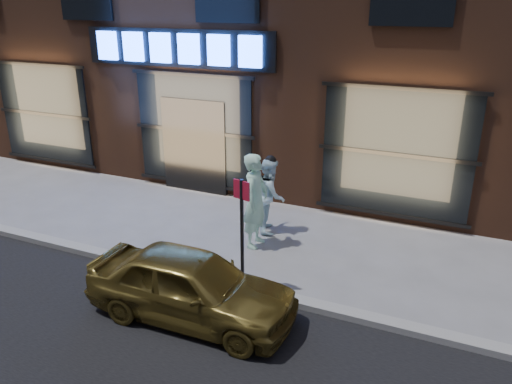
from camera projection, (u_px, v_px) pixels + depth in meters
ground at (95, 255)px, 9.78m from camera, size 90.00×90.00×0.00m
curb at (95, 253)px, 9.76m from camera, size 60.00×0.25×0.12m
man_bowtie at (256, 201)px, 9.88m from camera, size 0.48×0.72×1.93m
man_cap at (270, 195)px, 10.60m from camera, size 0.87×0.96×1.62m
gold_sedan at (191, 285)px, 7.69m from camera, size 3.35×1.40×1.13m
sign_post at (242, 225)px, 8.24m from camera, size 0.32×0.11×2.01m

